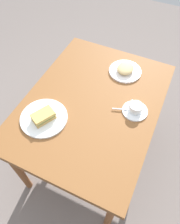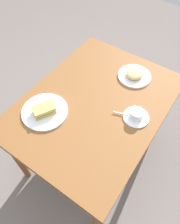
# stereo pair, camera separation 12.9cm
# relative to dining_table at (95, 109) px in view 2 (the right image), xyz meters

# --- Properties ---
(ground_plane) EXTENTS (6.00, 6.00, 0.00)m
(ground_plane) POSITION_rel_dining_table_xyz_m (0.00, 0.00, -0.68)
(ground_plane) COLOR slate
(dining_table) EXTENTS (1.12, 0.84, 0.76)m
(dining_table) POSITION_rel_dining_table_xyz_m (0.00, 0.00, 0.00)
(dining_table) COLOR brown
(dining_table) RESTS_ON ground_plane
(sandwich_plate) EXTENTS (0.29, 0.29, 0.01)m
(sandwich_plate) POSITION_rel_dining_table_xyz_m (0.24, -0.21, 0.09)
(sandwich_plate) COLOR white
(sandwich_plate) RESTS_ON dining_table
(sandwich_front) EXTENTS (0.15, 0.13, 0.05)m
(sandwich_front) POSITION_rel_dining_table_xyz_m (0.25, -0.20, 0.12)
(sandwich_front) COLOR tan
(sandwich_front) RESTS_ON sandwich_plate
(coffee_saucer) EXTENTS (0.16, 0.16, 0.01)m
(coffee_saucer) POSITION_rel_dining_table_xyz_m (-0.04, 0.27, 0.08)
(coffee_saucer) COLOR white
(coffee_saucer) RESTS_ON dining_table
(coffee_cup) EXTENTS (0.09, 0.09, 0.05)m
(coffee_cup) POSITION_rel_dining_table_xyz_m (-0.04, 0.27, 0.12)
(coffee_cup) COLOR white
(coffee_cup) RESTS_ON coffee_saucer
(spoon) EXTENTS (0.04, 0.10, 0.01)m
(spoon) POSITION_rel_dining_table_xyz_m (-0.02, 0.20, 0.09)
(spoon) COLOR silver
(spoon) RESTS_ON coffee_saucer
(side_plate) EXTENTS (0.23, 0.23, 0.01)m
(side_plate) POSITION_rel_dining_table_xyz_m (-0.35, 0.10, 0.09)
(side_plate) COLOR white
(side_plate) RESTS_ON dining_table
(side_food_pile) EXTENTS (0.14, 0.12, 0.04)m
(side_food_pile) POSITION_rel_dining_table_xyz_m (-0.35, 0.10, 0.11)
(side_food_pile) COLOR #D4B577
(side_food_pile) RESTS_ON side_plate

